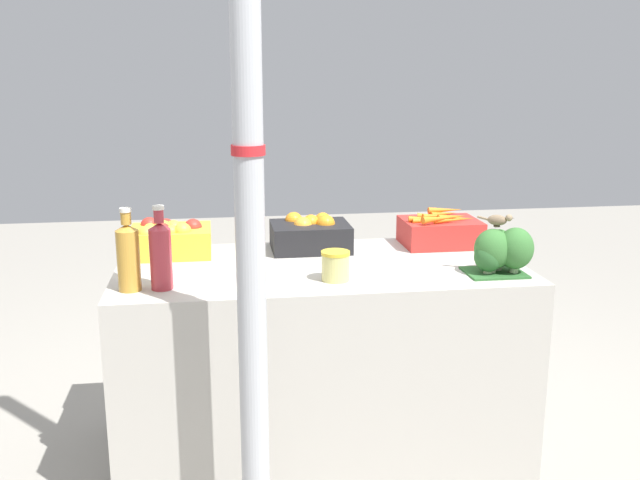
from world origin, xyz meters
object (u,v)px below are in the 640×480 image
object	(u,v)px
apple_crate	(169,238)
sparrow_bird	(498,220)
broccoli_pile	(500,251)
juice_bottle_ruby	(161,254)
support_pole	(248,150)
juice_bottle_amber	(128,256)
orange_crate	(311,233)
carrot_crate	(440,231)
pickle_jar	(335,266)

from	to	relation	value
apple_crate	sparrow_bird	distance (m)	1.33
broccoli_pile	juice_bottle_ruby	distance (m)	1.25
support_pole	juice_bottle_amber	xyz separation A→B (m)	(-0.41, 0.38, -0.40)
orange_crate	juice_bottle_amber	xyz separation A→B (m)	(-0.71, -0.49, 0.06)
orange_crate	carrot_crate	xyz separation A→B (m)	(0.57, -0.01, -0.01)
support_pole	carrot_crate	size ratio (longest dim) A/B	8.16
support_pole	pickle_jar	xyz separation A→B (m)	(0.33, 0.40, -0.47)
apple_crate	carrot_crate	size ratio (longest dim) A/B	1.00
juice_bottle_ruby	support_pole	bearing A→B (deg)	-52.43
support_pole	juice_bottle_amber	size ratio (longest dim) A/B	9.17
orange_crate	sparrow_bird	world-z (taller)	sparrow_bird
apple_crate	juice_bottle_ruby	distance (m)	0.48
support_pole	sparrow_bird	world-z (taller)	support_pole
sparrow_bird	apple_crate	bearing A→B (deg)	-169.81
orange_crate	apple_crate	bearing A→B (deg)	-178.41
juice_bottle_amber	orange_crate	bearing A→B (deg)	34.82
juice_bottle_amber	sparrow_bird	distance (m)	1.35
pickle_jar	support_pole	bearing A→B (deg)	-129.37
carrot_crate	juice_bottle_ruby	world-z (taller)	juice_bottle_ruby
broccoli_pile	juice_bottle_amber	bearing A→B (deg)	-179.79
pickle_jar	sparrow_bird	world-z (taller)	sparrow_bird
orange_crate	sparrow_bird	distance (m)	0.81
support_pole	apple_crate	size ratio (longest dim) A/B	8.16
orange_crate	broccoli_pile	size ratio (longest dim) A/B	1.34
orange_crate	carrot_crate	distance (m)	0.57
support_pole	carrot_crate	distance (m)	1.32
juice_bottle_ruby	carrot_crate	bearing A→B (deg)	22.37
juice_bottle_amber	sparrow_bird	world-z (taller)	juice_bottle_amber
juice_bottle_amber	sparrow_bird	bearing A→B (deg)	0.53
apple_crate	broccoli_pile	distance (m)	1.34
juice_bottle_amber	broccoli_pile	bearing A→B (deg)	0.21
orange_crate	juice_bottle_amber	bearing A→B (deg)	-145.18
support_pole	broccoli_pile	size ratio (longest dim) A/B	10.95
apple_crate	carrot_crate	bearing A→B (deg)	0.32
carrot_crate	pickle_jar	size ratio (longest dim) A/B	3.01
orange_crate	sparrow_bird	bearing A→B (deg)	-36.67
orange_crate	carrot_crate	bearing A→B (deg)	-1.00
carrot_crate	juice_bottle_ruby	xyz separation A→B (m)	(-1.17, -0.48, 0.06)
apple_crate	juice_bottle_amber	distance (m)	0.49
orange_crate	pickle_jar	xyz separation A→B (m)	(0.03, -0.48, -0.01)
orange_crate	support_pole	bearing A→B (deg)	-108.92
carrot_crate	pickle_jar	bearing A→B (deg)	-139.46
support_pole	sparrow_bird	bearing A→B (deg)	22.83
broccoli_pile	sparrow_bird	distance (m)	0.12
carrot_crate	pickle_jar	world-z (taller)	carrot_crate
broccoli_pile	sparrow_bird	size ratio (longest dim) A/B	2.01
juice_bottle_ruby	apple_crate	bearing A→B (deg)	90.04
support_pole	juice_bottle_ruby	bearing A→B (deg)	127.57
juice_bottle_ruby	pickle_jar	bearing A→B (deg)	1.27
orange_crate	juice_bottle_ruby	world-z (taller)	juice_bottle_ruby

